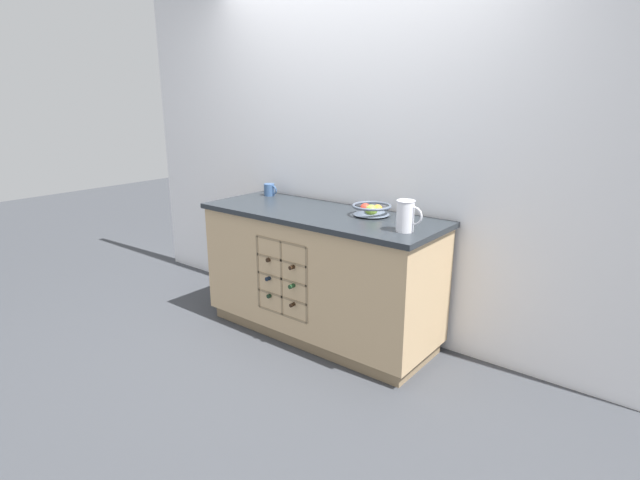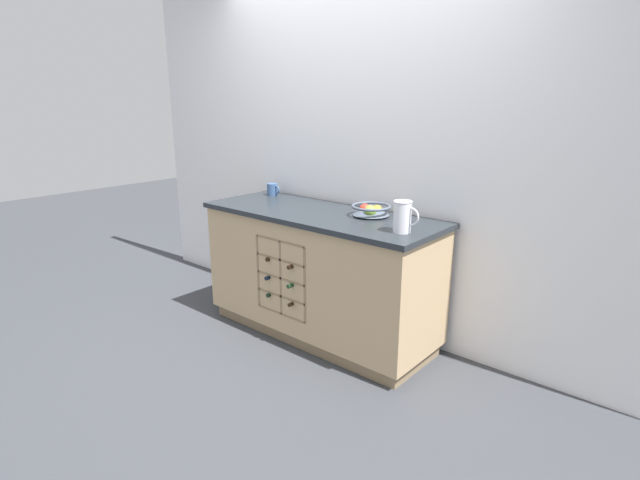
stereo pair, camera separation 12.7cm
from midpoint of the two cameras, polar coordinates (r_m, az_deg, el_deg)
The scene contains 6 objects.
ground_plane at distance 3.70m, azimuth -1.00°, elevation -10.56°, with size 14.00×14.00×0.00m, color #383A3F.
back_wall at distance 3.62m, azimuth 2.72°, elevation 9.99°, with size 4.40×0.06×2.55m, color white.
kitchen_island at distance 3.52m, azimuth -1.09°, elevation -3.87°, with size 1.72×0.67×0.90m.
fruit_bowl at distance 3.28m, azimuth 4.79°, elevation 3.55°, with size 0.26×0.26×0.08m.
white_pitcher at distance 2.90m, azimuth 8.55°, elevation 2.80°, with size 0.16×0.11×0.19m.
ceramic_mug at distance 3.97m, azimuth -6.70°, elevation 5.72°, with size 0.12×0.08×0.09m.
Camera 1 is at (2.05, -2.59, 1.66)m, focal length 28.00 mm.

